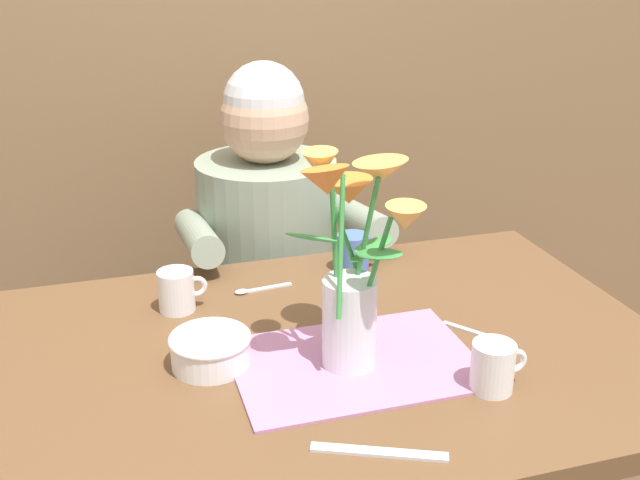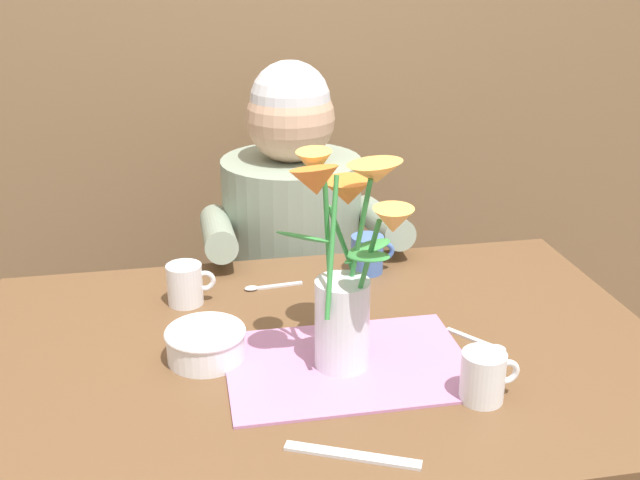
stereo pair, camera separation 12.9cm
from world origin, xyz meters
name	(u,v)px [view 2 (the right image)]	position (x,y,z in m)	size (l,w,h in m)	color
dining_table	(322,395)	(0.00, 0.00, 0.64)	(1.20, 0.80, 0.74)	brown
seated_person	(293,287)	(0.04, 0.62, 0.56)	(0.45, 0.47, 1.14)	#4C4C56
striped_placemat	(348,365)	(0.03, -0.07, 0.74)	(0.40, 0.28, 0.01)	#B275A3
flower_vase	(346,262)	(0.03, -0.06, 0.93)	(0.22, 0.26, 0.36)	silver
ceramic_bowl	(206,342)	(-0.20, 0.00, 0.77)	(0.14, 0.14, 0.06)	white
dinner_knife	(352,455)	(-0.01, -0.30, 0.74)	(0.19, 0.02, 0.01)	silver
coffee_cup	(368,254)	(0.15, 0.29, 0.78)	(0.09, 0.07, 0.08)	#476BB7
ceramic_mug	(484,376)	(0.21, -0.20, 0.78)	(0.09, 0.07, 0.08)	silver
tea_cup	(186,284)	(-0.22, 0.22, 0.78)	(0.09, 0.07, 0.08)	silver
spoon_0	(264,287)	(-0.07, 0.25, 0.74)	(0.12, 0.03, 0.01)	silver
spoon_2	(485,343)	(0.28, -0.04, 0.74)	(0.08, 0.10, 0.01)	silver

